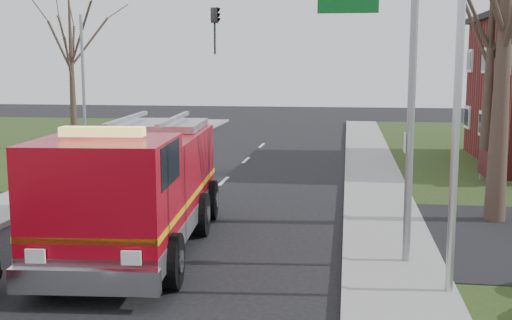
# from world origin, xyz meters

# --- Properties ---
(ground) EXTENTS (120.00, 120.00, 0.00)m
(ground) POSITION_xyz_m (0.00, 0.00, 0.00)
(ground) COLOR black
(ground) RESTS_ON ground
(sidewalk_right) EXTENTS (2.40, 80.00, 0.15)m
(sidewalk_right) POSITION_xyz_m (6.20, 0.00, 0.07)
(sidewalk_right) COLOR gray
(sidewalk_right) RESTS_ON ground
(health_center_sign) EXTENTS (0.12, 2.00, 1.40)m
(health_center_sign) POSITION_xyz_m (10.50, 12.50, 0.88)
(health_center_sign) COLOR #430F13
(health_center_sign) RESTS_ON ground
(bare_tree_far) EXTENTS (5.25, 5.25, 10.50)m
(bare_tree_far) POSITION_xyz_m (11.00, 15.00, 6.49)
(bare_tree_far) COLOR #32251D
(bare_tree_far) RESTS_ON ground
(bare_tree_left) EXTENTS (4.50, 4.50, 9.00)m
(bare_tree_left) POSITION_xyz_m (-10.00, 20.00, 5.56)
(bare_tree_left) COLOR #32251D
(bare_tree_left) RESTS_ON ground
(traffic_signal_mast) EXTENTS (5.29, 0.18, 6.80)m
(traffic_signal_mast) POSITION_xyz_m (5.21, 1.50, 4.71)
(traffic_signal_mast) COLOR gray
(traffic_signal_mast) RESTS_ON ground
(streetlight_pole) EXTENTS (1.48, 0.16, 8.40)m
(streetlight_pole) POSITION_xyz_m (7.14, -0.50, 4.55)
(streetlight_pole) COLOR #B7BABF
(streetlight_pole) RESTS_ON ground
(utility_pole_far) EXTENTS (0.14, 0.14, 7.00)m
(utility_pole_far) POSITION_xyz_m (-6.80, 14.00, 3.50)
(utility_pole_far) COLOR gray
(utility_pole_far) RESTS_ON ground
(fire_engine) EXTENTS (3.89, 8.90, 3.50)m
(fire_engine) POSITION_xyz_m (-0.33, 1.94, 1.58)
(fire_engine) COLOR #A70716
(fire_engine) RESTS_ON ground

